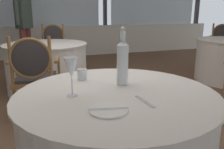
{
  "coord_description": "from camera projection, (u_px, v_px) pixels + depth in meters",
  "views": [
    {
      "loc": [
        -0.51,
        -2.48,
        1.2
      ],
      "look_at": [
        -0.02,
        -1.1,
        0.81
      ],
      "focal_mm": 37.09,
      "sensor_mm": 36.0,
      "label": 1
    }
  ],
  "objects": [
    {
      "name": "ground_plane",
      "position": [
        83.0,
        118.0,
        2.73
      ],
      "size": [
        14.23,
        14.23,
        0.0
      ],
      "primitive_type": "plane",
      "color": "brown"
    },
    {
      "name": "water_bottle",
      "position": [
        123.0,
        61.0,
        1.48
      ],
      "size": [
        0.07,
        0.07,
        0.37
      ],
      "color": "white",
      "rests_on": "foreground_table"
    },
    {
      "name": "dining_chair_0_0",
      "position": [
        53.0,
        45.0,
        4.59
      ],
      "size": [
        0.6,
        0.54,
        0.99
      ],
      "rotation": [
        0.0,
        0.0,
        4.52
      ],
      "color": "olive",
      "rests_on": "ground_plane"
    },
    {
      "name": "foreground_table",
      "position": [
        116.0,
        147.0,
        1.47
      ],
      "size": [
        1.2,
        1.2,
        0.74
      ],
      "color": "white",
      "rests_on": "ground_plane"
    },
    {
      "name": "dinner_fork",
      "position": [
        145.0,
        101.0,
        1.22
      ],
      "size": [
        0.03,
        0.18,
        0.0
      ],
      "primitive_type": "cube",
      "rotation": [
        0.0,
        0.0,
        1.63
      ],
      "color": "silver",
      "rests_on": "foreground_table"
    },
    {
      "name": "side_plate",
      "position": [
        108.0,
        110.0,
        1.11
      ],
      "size": [
        0.19,
        0.19,
        0.01
      ],
      "primitive_type": "cylinder",
      "color": "white",
      "rests_on": "foreground_table"
    },
    {
      "name": "dining_chair_1_1",
      "position": [
        222.0,
        42.0,
        5.08
      ],
      "size": [
        0.66,
        0.64,
        0.97
      ],
      "rotation": [
        0.0,
        0.0,
        10.38
      ],
      "color": "olive",
      "rests_on": "ground_plane"
    },
    {
      "name": "window_wall_far",
      "position": [
        48.0,
        15.0,
        6.18
      ],
      "size": [
        10.23,
        0.14,
        2.85
      ],
      "color": "silver",
      "rests_on": "ground_plane"
    },
    {
      "name": "dining_chair_0_1",
      "position": [
        34.0,
        72.0,
        2.57
      ],
      "size": [
        0.6,
        0.54,
        0.97
      ],
      "rotation": [
        0.0,
        0.0,
        7.66
      ],
      "color": "olive",
      "rests_on": "ground_plane"
    },
    {
      "name": "wine_glass",
      "position": [
        71.0,
        69.0,
        1.27
      ],
      "size": [
        0.08,
        0.08,
        0.22
      ],
      "color": "white",
      "rests_on": "foreground_table"
    },
    {
      "name": "diner_person_1",
      "position": [
        24.0,
        21.0,
        5.07
      ],
      "size": [
        0.37,
        0.45,
        1.77
      ],
      "rotation": [
        0.0,
        0.0,
        5.67
      ],
      "color": "brown",
      "rests_on": "ground_plane"
    },
    {
      "name": "background_table_0",
      "position": [
        47.0,
        67.0,
        3.63
      ],
      "size": [
        1.26,
        1.26,
        0.74
      ],
      "color": "white",
      "rests_on": "ground_plane"
    },
    {
      "name": "butter_knife",
      "position": [
        108.0,
        109.0,
        1.1
      ],
      "size": [
        0.19,
        0.06,
        0.0
      ],
      "primitive_type": "cube",
      "rotation": [
        0.0,
        0.0,
        -0.23
      ],
      "color": "silver",
      "rests_on": "foreground_table"
    },
    {
      "name": "water_tumbler",
      "position": [
        82.0,
        74.0,
        1.62
      ],
      "size": [
        0.07,
        0.07,
        0.07
      ],
      "primitive_type": "cylinder",
      "color": "white",
      "rests_on": "foreground_table"
    }
  ]
}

